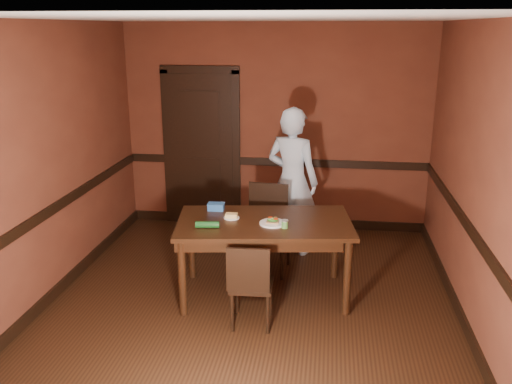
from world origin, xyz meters
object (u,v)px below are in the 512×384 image
(dining_table, at_px, (264,258))
(chair_near, at_px, (252,283))
(food_tub, at_px, (216,207))
(sauce_jar, at_px, (285,224))
(person, at_px, (292,181))
(cheese_saucer, at_px, (232,216))
(chair_far, at_px, (268,230))
(sandwich_plate, at_px, (273,222))

(dining_table, relative_size, chair_near, 2.10)
(dining_table, height_order, food_tub, food_tub)
(chair_near, xyz_separation_m, sauce_jar, (0.26, 0.41, 0.43))
(dining_table, height_order, person, person)
(sauce_jar, relative_size, cheese_saucer, 0.50)
(chair_far, distance_m, sandwich_plate, 0.75)
(chair_near, distance_m, cheese_saucer, 0.79)
(sauce_jar, xyz_separation_m, cheese_saucer, (-0.55, 0.20, -0.02))
(person, distance_m, food_tub, 1.18)
(chair_far, xyz_separation_m, person, (0.22, 0.60, 0.40))
(chair_far, bearing_deg, sandwich_plate, -73.62)
(chair_near, height_order, cheese_saucer, cheese_saucer)
(dining_table, relative_size, chair_far, 1.78)
(person, height_order, cheese_saucer, person)
(food_tub, bearing_deg, cheese_saucer, -49.86)
(dining_table, bearing_deg, sauce_jar, -45.84)
(sauce_jar, bearing_deg, chair_far, 108.04)
(chair_far, xyz_separation_m, sandwich_plate, (0.12, -0.66, 0.34))
(dining_table, bearing_deg, cheese_saucer, 166.44)
(sauce_jar, bearing_deg, food_tub, 150.56)
(dining_table, bearing_deg, person, 72.91)
(chair_far, relative_size, person, 0.54)
(dining_table, relative_size, sandwich_plate, 6.64)
(chair_near, distance_m, sandwich_plate, 0.66)
(dining_table, height_order, chair_near, chair_near)
(chair_far, height_order, person, person)
(chair_far, relative_size, chair_near, 1.18)
(dining_table, xyz_separation_m, person, (0.19, 1.18, 0.48))
(food_tub, bearing_deg, chair_near, -61.23)
(dining_table, height_order, cheese_saucer, cheese_saucer)
(chair_far, relative_size, sauce_jar, 12.20)
(chair_far, bearing_deg, sauce_jar, -65.84)
(food_tub, bearing_deg, sauce_jar, -31.43)
(chair_near, distance_m, food_tub, 1.06)
(food_tub, bearing_deg, sandwich_plate, -30.07)
(person, relative_size, sauce_jar, 22.39)
(dining_table, xyz_separation_m, sauce_jar, (0.22, -0.17, 0.44))
(person, bearing_deg, sauce_jar, 112.95)
(person, xyz_separation_m, cheese_saucer, (-0.52, -1.15, -0.06))
(chair_far, relative_size, cheese_saucer, 6.09)
(sandwich_plate, xyz_separation_m, food_tub, (-0.63, 0.34, 0.02))
(person, distance_m, sauce_jar, 1.35)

